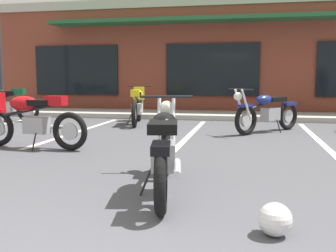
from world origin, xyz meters
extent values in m
plane|color=#47474C|center=(0.00, 3.35, 0.00)|extent=(80.00, 80.00, 0.00)
cube|color=#A8A59E|center=(0.00, 10.26, 0.07)|extent=(22.00, 1.80, 0.14)
cube|color=brown|center=(0.00, 14.19, 1.90)|extent=(17.76, 5.48, 3.80)
cube|color=#B2AD9E|center=(0.00, 11.42, 3.65)|extent=(17.76, 0.06, 0.30)
cube|color=black|center=(-4.74, 11.41, 1.45)|extent=(3.03, 0.06, 1.70)
cube|color=black|center=(0.00, 11.41, 1.45)|extent=(3.03, 0.06, 1.70)
cube|color=#235933|center=(0.00, 11.00, 3.00)|extent=(10.66, 0.90, 0.12)
cube|color=silver|center=(-2.52, 6.66, 0.00)|extent=(0.12, 4.80, 0.01)
cube|color=silver|center=(0.00, 6.66, 0.00)|extent=(0.12, 4.80, 0.01)
cube|color=silver|center=(2.52, 6.66, 0.00)|extent=(0.12, 4.80, 0.01)
torus|color=black|center=(0.46, 1.66, 0.32)|extent=(0.21, 0.65, 0.64)
cylinder|color=#B7B7BC|center=(0.46, 1.66, 0.32)|extent=(0.11, 0.29, 0.29)
torus|color=black|center=(0.21, 3.08, 0.32)|extent=(0.21, 0.65, 0.64)
cylinder|color=#B7B7BC|center=(0.21, 3.08, 0.32)|extent=(0.11, 0.29, 0.29)
cylinder|color=silver|center=(0.10, 3.16, 0.64)|extent=(0.10, 0.33, 0.66)
cylinder|color=silver|center=(0.28, 3.19, 0.64)|extent=(0.10, 0.33, 0.66)
cylinder|color=black|center=(0.18, 3.25, 0.96)|extent=(0.66, 0.15, 0.03)
sphere|color=silver|center=(0.16, 3.33, 0.82)|extent=(0.20, 0.20, 0.17)
cube|color=black|center=(0.20, 3.12, 0.62)|extent=(0.20, 0.38, 0.06)
cube|color=#9E9EA3|center=(0.35, 2.29, 0.40)|extent=(0.31, 0.44, 0.28)
cylinder|color=silver|center=(0.55, 1.95, 0.36)|extent=(0.17, 0.55, 0.07)
cylinder|color=black|center=(0.31, 2.49, 0.64)|extent=(0.22, 0.94, 0.26)
ellipsoid|color=black|center=(0.31, 2.51, 0.72)|extent=(0.34, 0.52, 0.22)
cube|color=black|center=(0.37, 2.15, 0.72)|extent=(0.37, 0.56, 0.10)
cube|color=black|center=(0.46, 1.64, 0.60)|extent=(0.22, 0.38, 0.08)
cylinder|color=black|center=(0.18, 2.19, 0.14)|extent=(0.14, 0.05, 0.29)
torus|color=black|center=(-1.49, 7.49, 0.32)|extent=(0.22, 0.65, 0.64)
cylinder|color=#B7B7BC|center=(-1.49, 7.49, 0.32)|extent=(0.12, 0.29, 0.29)
torus|color=black|center=(-1.77, 8.90, 0.32)|extent=(0.22, 0.65, 0.64)
cylinder|color=#B7B7BC|center=(-1.77, 8.90, 0.32)|extent=(0.12, 0.29, 0.29)
cylinder|color=silver|center=(-1.88, 8.98, 0.64)|extent=(0.11, 0.33, 0.66)
cylinder|color=silver|center=(-1.70, 9.02, 0.64)|extent=(0.11, 0.33, 0.66)
cylinder|color=black|center=(-1.80, 9.08, 0.96)|extent=(0.65, 0.16, 0.03)
sphere|color=silver|center=(-1.82, 9.15, 0.82)|extent=(0.20, 0.20, 0.17)
cube|color=yellow|center=(-1.78, 8.94, 0.62)|extent=(0.21, 0.38, 0.06)
cube|color=#9E9EA3|center=(-1.61, 8.12, 0.40)|extent=(0.31, 0.44, 0.28)
cylinder|color=silver|center=(-1.40, 7.78, 0.36)|extent=(0.18, 0.55, 0.07)
cylinder|color=black|center=(-1.65, 8.31, 0.64)|extent=(0.24, 0.94, 0.26)
ellipsoid|color=yellow|center=(-1.66, 8.35, 0.76)|extent=(0.40, 0.57, 0.26)
cube|color=yellow|center=(-1.78, 8.95, 0.76)|extent=(0.32, 0.29, 0.36)
cube|color=black|center=(-1.59, 8.02, 0.78)|extent=(0.31, 0.44, 0.10)
cube|color=yellow|center=(-1.53, 7.72, 0.82)|extent=(0.26, 0.35, 0.16)
cylinder|color=black|center=(-1.77, 8.01, 0.14)|extent=(0.14, 0.05, 0.29)
torus|color=black|center=(2.09, 7.81, 0.32)|extent=(0.49, 0.55, 0.64)
cylinder|color=#B7B7BC|center=(2.09, 7.81, 0.32)|extent=(0.23, 0.26, 0.29)
torus|color=black|center=(1.15, 6.72, 0.32)|extent=(0.49, 0.55, 0.64)
cylinder|color=#B7B7BC|center=(1.15, 6.72, 0.32)|extent=(0.23, 0.26, 0.29)
cylinder|color=silver|center=(1.15, 6.59, 0.64)|extent=(0.25, 0.27, 0.66)
cylinder|color=silver|center=(1.01, 6.71, 0.64)|extent=(0.25, 0.27, 0.66)
cylinder|color=black|center=(1.03, 6.59, 0.96)|extent=(0.52, 0.46, 0.03)
sphere|color=silver|center=(0.98, 6.53, 0.82)|extent=(0.24, 0.24, 0.17)
cube|color=navy|center=(1.12, 6.69, 0.62)|extent=(0.34, 0.36, 0.06)
cube|color=#9E9EA3|center=(1.67, 7.33, 0.40)|extent=(0.44, 0.46, 0.28)
cylinder|color=silver|center=(1.81, 7.70, 0.36)|extent=(0.41, 0.46, 0.07)
cylinder|color=black|center=(1.54, 7.18, 0.64)|extent=(0.66, 0.75, 0.26)
ellipsoid|color=navy|center=(1.53, 7.16, 0.72)|extent=(0.51, 0.53, 0.22)
cube|color=black|center=(1.76, 7.43, 0.72)|extent=(0.55, 0.58, 0.10)
cube|color=navy|center=(2.10, 7.83, 0.60)|extent=(0.36, 0.38, 0.08)
cylinder|color=black|center=(1.85, 7.26, 0.14)|extent=(0.12, 0.11, 0.29)
torus|color=black|center=(-1.68, 4.37, 0.32)|extent=(0.65, 0.17, 0.64)
cylinder|color=#B7B7BC|center=(-1.68, 4.37, 0.32)|extent=(0.29, 0.09, 0.29)
cube|color=#9E9EA3|center=(-2.31, 4.45, 0.40)|extent=(0.42, 0.28, 0.28)
cylinder|color=silver|center=(-1.93, 4.54, 0.36)|extent=(0.55, 0.13, 0.07)
cylinder|color=black|center=(-2.51, 4.47, 0.64)|extent=(0.94, 0.16, 0.26)
ellipsoid|color=#B70F14|center=(-2.55, 4.47, 0.76)|extent=(0.55, 0.36, 0.26)
cube|color=black|center=(-2.22, 4.44, 0.78)|extent=(0.42, 0.28, 0.10)
cube|color=#B70F14|center=(-1.92, 4.40, 0.82)|extent=(0.34, 0.23, 0.16)
cylinder|color=black|center=(-2.26, 4.26, 0.14)|extent=(0.04, 0.14, 0.29)
torus|color=black|center=(-4.70, 8.14, 0.32)|extent=(0.65, 0.17, 0.64)
cylinder|color=#B7B7BC|center=(-4.70, 8.14, 0.32)|extent=(0.29, 0.09, 0.29)
cube|color=#9E9EA3|center=(-5.33, 8.07, 0.40)|extent=(0.42, 0.28, 0.28)
cylinder|color=silver|center=(-4.98, 8.25, 0.36)|extent=(0.55, 0.13, 0.07)
cube|color=black|center=(-5.23, 8.08, 0.78)|extent=(0.42, 0.28, 0.10)
cube|color=#0F4C2D|center=(-4.93, 8.12, 0.82)|extent=(0.34, 0.23, 0.16)
cylinder|color=black|center=(-5.24, 7.90, 0.14)|extent=(0.04, 0.14, 0.29)
sphere|color=silver|center=(1.41, 1.38, 0.13)|extent=(0.26, 0.26, 0.26)
cube|color=black|center=(1.41, 1.48, 0.12)|extent=(0.18, 0.03, 0.09)
camera|label=1|loc=(1.19, -1.62, 1.20)|focal=42.34mm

